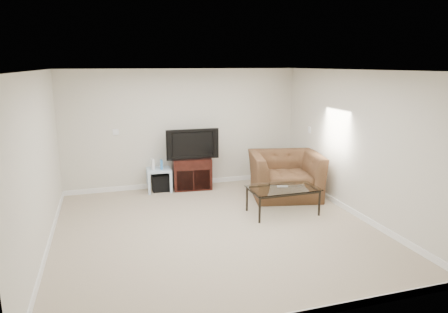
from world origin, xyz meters
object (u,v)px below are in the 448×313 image
object	(u,v)px
tv_stand	(192,173)
television	(192,143)
side_table	(159,180)
recliner	(286,168)
subwoofer	(161,183)
coffee_table	(283,200)

from	to	relation	value
tv_stand	television	size ratio (longest dim) A/B	0.78
side_table	recliner	world-z (taller)	recliner
subwoofer	television	bearing A→B (deg)	-4.39
television	subwoofer	bearing A→B (deg)	176.83
subwoofer	tv_stand	bearing A→B (deg)	-1.57
recliner	coffee_table	world-z (taller)	recliner
side_table	subwoofer	world-z (taller)	side_table
television	side_table	xyz separation A→B (m)	(-0.70, 0.03, -0.74)
side_table	coffee_table	bearing A→B (deg)	-45.38
tv_stand	subwoofer	xyz separation A→B (m)	(-0.67, 0.02, -0.17)
recliner	subwoofer	bearing A→B (deg)	166.89
tv_stand	coffee_table	distance (m)	2.29
side_table	subwoofer	xyz separation A→B (m)	(0.03, 0.02, -0.07)
recliner	tv_stand	bearing A→B (deg)	159.07
tv_stand	recliner	bearing A→B (deg)	-27.37
television	side_table	world-z (taller)	television
tv_stand	coffee_table	world-z (taller)	tv_stand
tv_stand	subwoofer	distance (m)	0.69
coffee_table	television	bearing A→B (deg)	122.50
television	subwoofer	xyz separation A→B (m)	(-0.67, 0.05, -0.81)
television	side_table	size ratio (longest dim) A/B	2.09
tv_stand	subwoofer	bearing A→B (deg)	-175.92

